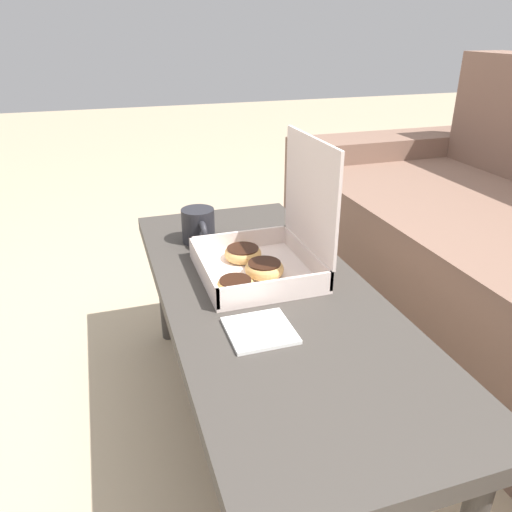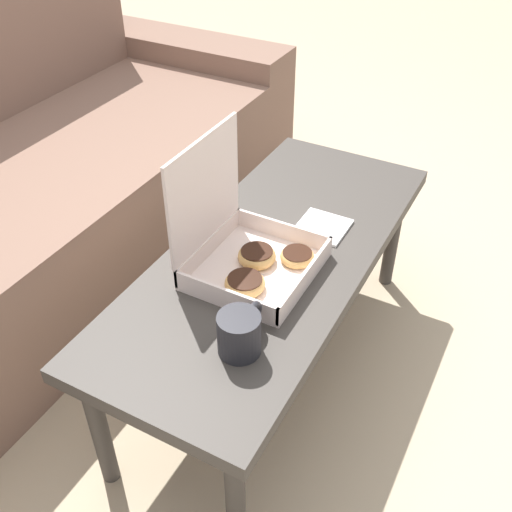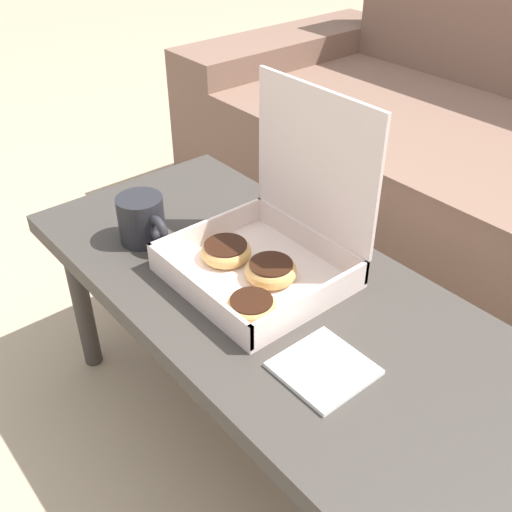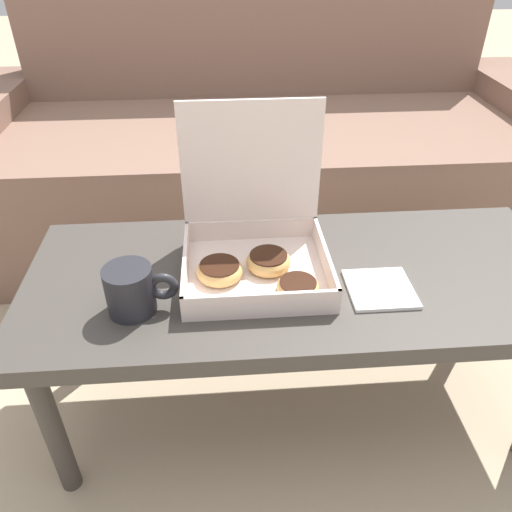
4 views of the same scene
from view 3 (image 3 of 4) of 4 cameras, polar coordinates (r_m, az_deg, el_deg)
The scene contains 5 objects.
ground_plane at distance 1.45m, azimuth 6.58°, elevation -15.74°, with size 12.00×12.00×0.00m, color tan.
coffee_table at distance 1.11m, azimuth 3.27°, elevation -6.25°, with size 1.19×0.49×0.44m.
pastry_box at distance 1.11m, azimuth 1.04°, elevation 0.99°, with size 0.31×0.28×0.34m.
coffee_mug at distance 1.23m, azimuth -10.77°, elevation 3.41°, with size 0.14×0.09×0.10m.
napkin_stack at distance 0.96m, azimuth 6.46°, elevation -10.60°, with size 0.13×0.13×0.01m.
Camera 3 is at (0.60, -0.71, 1.12)m, focal length 42.00 mm.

